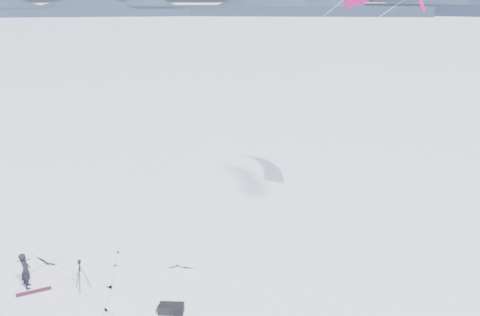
{
  "coord_description": "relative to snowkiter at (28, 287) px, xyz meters",
  "views": [
    {
      "loc": [
        5.09,
        -15.81,
        11.55
      ],
      "look_at": [
        7.2,
        3.68,
        4.75
      ],
      "focal_mm": 35.0,
      "sensor_mm": 36.0,
      "label": 1
    }
  ],
  "objects": [
    {
      "name": "ground",
      "position": [
        1.95,
        -1.8,
        0.0
      ],
      "size": [
        1800.0,
        1800.0,
        0.0
      ],
      "primitive_type": "plane",
      "color": "white"
    },
    {
      "name": "horizon_hills",
      "position": [
        1.95,
        -1.8,
        4.07
      ],
      "size": [
        704.47,
        706.88,
        9.55
      ],
      "color": "black",
      "rests_on": "ground"
    },
    {
      "name": "snowkiter",
      "position": [
        0.0,
        0.0,
        0.0
      ],
      "size": [
        0.53,
        0.67,
        1.6
      ],
      "primitive_type": "imported",
      "rotation": [
        0.0,
        0.0,
        1.85
      ],
      "color": "black",
      "rests_on": "ground"
    },
    {
      "name": "snowboard",
      "position": [
        0.33,
        -0.39,
        0.02
      ],
      "size": [
        1.37,
        0.66,
        0.04
      ],
      "primitive_type": "cube",
      "rotation": [
        0.0,
        0.0,
        0.31
      ],
      "color": "maroon",
      "rests_on": "ground"
    },
    {
      "name": "tripod",
      "position": [
        2.3,
        -0.4,
        0.88
      ],
      "size": [
        0.64,
        0.59,
        1.38
      ],
      "rotation": [
        0.0,
        0.0,
        0.43
      ],
      "color": "black",
      "rests_on": "ground"
    },
    {
      "name": "gear_bag_a",
      "position": [
        6.03,
        -2.33,
        0.19
      ],
      "size": [
        1.01,
        0.59,
        0.42
      ],
      "rotation": [
        0.0,
        0.0,
        -0.15
      ],
      "color": "black",
      "rests_on": "ground"
    }
  ]
}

